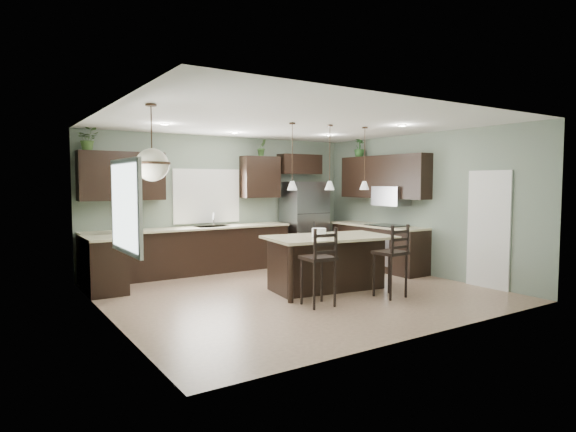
% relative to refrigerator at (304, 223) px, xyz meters
% --- Properties ---
extents(ground, '(6.00, 6.00, 0.00)m').
position_rel_refrigerator_xyz_m(ground, '(-1.79, -2.32, -0.93)').
color(ground, '#9E8466').
rests_on(ground, ground).
extents(pantry_door, '(0.04, 0.82, 2.04)m').
position_rel_refrigerator_xyz_m(pantry_door, '(1.18, -3.87, 0.09)').
color(pantry_door, white).
rests_on(pantry_door, ground).
extents(window_back, '(1.35, 0.02, 1.00)m').
position_rel_refrigerator_xyz_m(window_back, '(-2.19, 0.42, 0.62)').
color(window_back, white).
rests_on(window_back, room_shell).
extents(window_left, '(0.02, 1.10, 1.00)m').
position_rel_refrigerator_xyz_m(window_left, '(-4.78, -3.12, 0.62)').
color(window_left, white).
rests_on(window_left, room_shell).
extents(left_return_cabs, '(0.60, 0.90, 0.90)m').
position_rel_refrigerator_xyz_m(left_return_cabs, '(-4.49, -0.62, -0.48)').
color(left_return_cabs, black).
rests_on(left_return_cabs, ground).
extents(left_return_countertop, '(0.66, 0.96, 0.04)m').
position_rel_refrigerator_xyz_m(left_return_countertop, '(-4.47, -0.62, -0.01)').
color(left_return_countertop, beige).
rests_on(left_return_countertop, left_return_cabs).
extents(back_lower_cabs, '(4.20, 0.60, 0.90)m').
position_rel_refrigerator_xyz_m(back_lower_cabs, '(-2.64, 0.13, -0.48)').
color(back_lower_cabs, black).
rests_on(back_lower_cabs, ground).
extents(back_countertop, '(4.20, 0.66, 0.04)m').
position_rel_refrigerator_xyz_m(back_countertop, '(-2.64, 0.11, -0.01)').
color(back_countertop, beige).
rests_on(back_countertop, back_lower_cabs).
extents(sink_inset, '(0.70, 0.45, 0.01)m').
position_rel_refrigerator_xyz_m(sink_inset, '(-2.19, 0.11, 0.01)').
color(sink_inset, gray).
rests_on(sink_inset, back_countertop).
extents(faucet, '(0.02, 0.02, 0.28)m').
position_rel_refrigerator_xyz_m(faucet, '(-2.19, 0.08, 0.16)').
color(faucet, silver).
rests_on(faucet, back_countertop).
extents(back_upper_left, '(1.55, 0.34, 0.90)m').
position_rel_refrigerator_xyz_m(back_upper_left, '(-3.94, 0.26, 1.02)').
color(back_upper_left, black).
rests_on(back_upper_left, room_shell).
extents(back_upper_right, '(0.85, 0.34, 0.90)m').
position_rel_refrigerator_xyz_m(back_upper_right, '(-0.99, 0.26, 1.02)').
color(back_upper_right, black).
rests_on(back_upper_right, room_shell).
extents(fridge_header, '(1.05, 0.34, 0.45)m').
position_rel_refrigerator_xyz_m(fridge_header, '(0.06, 0.26, 1.32)').
color(fridge_header, black).
rests_on(fridge_header, room_shell).
extents(right_lower_cabs, '(0.60, 2.35, 0.90)m').
position_rel_refrigerator_xyz_m(right_lower_cabs, '(0.91, -1.44, -0.48)').
color(right_lower_cabs, black).
rests_on(right_lower_cabs, ground).
extents(right_countertop, '(0.66, 2.35, 0.04)m').
position_rel_refrigerator_xyz_m(right_countertop, '(0.89, -1.44, -0.01)').
color(right_countertop, beige).
rests_on(right_countertop, right_lower_cabs).
extents(cooktop, '(0.58, 0.75, 0.02)m').
position_rel_refrigerator_xyz_m(cooktop, '(0.89, -1.72, 0.02)').
color(cooktop, black).
rests_on(cooktop, right_countertop).
extents(wall_oven_front, '(0.01, 0.72, 0.60)m').
position_rel_refrigerator_xyz_m(wall_oven_front, '(0.60, -1.72, -0.48)').
color(wall_oven_front, gray).
rests_on(wall_oven_front, right_lower_cabs).
extents(right_upper_cabs, '(0.34, 2.35, 0.90)m').
position_rel_refrigerator_xyz_m(right_upper_cabs, '(1.04, -1.44, 1.02)').
color(right_upper_cabs, black).
rests_on(right_upper_cabs, room_shell).
extents(microwave, '(0.40, 0.75, 0.40)m').
position_rel_refrigerator_xyz_m(microwave, '(0.99, -1.72, 0.62)').
color(microwave, gray).
rests_on(microwave, right_upper_cabs).
extents(refrigerator, '(0.90, 0.74, 1.85)m').
position_rel_refrigerator_xyz_m(refrigerator, '(0.00, 0.00, 0.00)').
color(refrigerator, gray).
rests_on(refrigerator, ground).
extents(kitchen_island, '(2.24, 1.47, 0.92)m').
position_rel_refrigerator_xyz_m(kitchen_island, '(-1.23, -2.49, -0.46)').
color(kitchen_island, black).
rests_on(kitchen_island, ground).
extents(serving_dish, '(0.24, 0.24, 0.14)m').
position_rel_refrigerator_xyz_m(serving_dish, '(-1.43, -2.46, 0.07)').
color(serving_dish, white).
rests_on(serving_dish, kitchen_island).
extents(bar_stool_left, '(0.47, 0.47, 1.18)m').
position_rel_refrigerator_xyz_m(bar_stool_left, '(-2.03, -3.25, -0.34)').
color(bar_stool_left, black).
rests_on(bar_stool_left, ground).
extents(bar_stool_right, '(0.46, 0.46, 1.17)m').
position_rel_refrigerator_xyz_m(bar_stool_right, '(-0.74, -3.43, -0.34)').
color(bar_stool_right, black).
rests_on(bar_stool_right, ground).
extents(pendant_left, '(0.17, 0.17, 1.10)m').
position_rel_refrigerator_xyz_m(pendant_left, '(-1.92, -2.39, 1.32)').
color(pendant_left, white).
rests_on(pendant_left, room_shell).
extents(pendant_center, '(0.17, 0.17, 1.10)m').
position_rel_refrigerator_xyz_m(pendant_center, '(-1.23, -2.49, 1.32)').
color(pendant_center, silver).
rests_on(pendant_center, room_shell).
extents(pendant_right, '(0.17, 0.17, 1.10)m').
position_rel_refrigerator_xyz_m(pendant_right, '(-0.54, -2.58, 1.32)').
color(pendant_right, white).
rests_on(pendant_right, room_shell).
extents(chandelier, '(0.45, 0.45, 0.95)m').
position_rel_refrigerator_xyz_m(chandelier, '(-4.39, -2.97, 1.40)').
color(chandelier, beige).
rests_on(chandelier, room_shell).
extents(plant_back_left, '(0.42, 0.39, 0.40)m').
position_rel_refrigerator_xyz_m(plant_back_left, '(-4.52, 0.23, 1.67)').
color(plant_back_left, '#395826').
rests_on(plant_back_left, back_upper_left).
extents(plant_back_right, '(0.23, 0.19, 0.37)m').
position_rel_refrigerator_xyz_m(plant_back_right, '(-0.97, 0.23, 1.66)').
color(plant_back_right, '#325525').
rests_on(plant_back_right, back_upper_right).
extents(plant_right_wall, '(0.24, 0.24, 0.42)m').
position_rel_refrigerator_xyz_m(plant_right_wall, '(1.01, -0.70, 1.68)').
color(plant_right_wall, '#285324').
rests_on(plant_right_wall, right_upper_cabs).
extents(room_shell, '(6.00, 6.00, 6.00)m').
position_rel_refrigerator_xyz_m(room_shell, '(-1.79, -2.32, 0.77)').
color(room_shell, slate).
rests_on(room_shell, ground).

